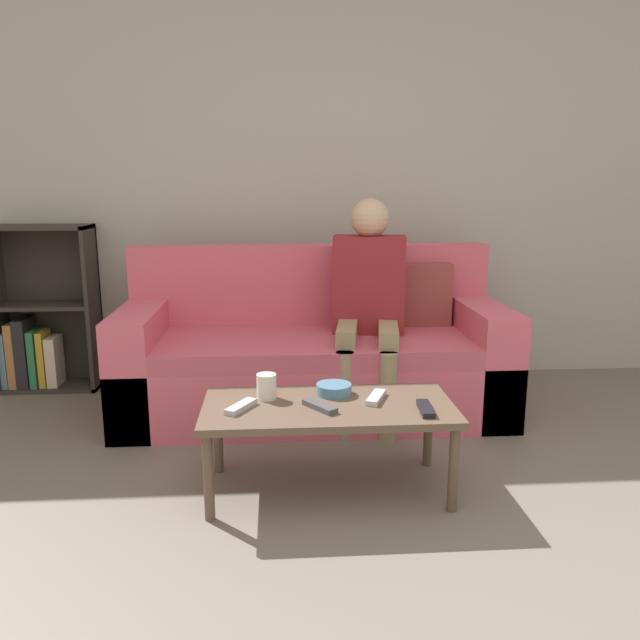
{
  "coord_description": "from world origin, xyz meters",
  "views": [
    {
      "loc": [
        -0.35,
        -1.31,
        1.25
      ],
      "look_at": [
        -0.14,
        1.55,
        0.63
      ],
      "focal_mm": 35.0,
      "sensor_mm": 36.0,
      "label": 1
    }
  ],
  "objects": [
    {
      "name": "couch",
      "position": [
        -0.14,
        2.06,
        0.3
      ],
      "size": [
        2.09,
        0.86,
        0.9
      ],
      "color": "#DB5B70",
      "rests_on": "ground_plane"
    },
    {
      "name": "tv_remote_0",
      "position": [
        0.06,
        1.12,
        0.39
      ],
      "size": [
        0.11,
        0.18,
        0.02
      ],
      "rotation": [
        0.0,
        0.0,
        -0.39
      ],
      "color": "#B7B7BC",
      "rests_on": "coffee_table"
    },
    {
      "name": "tv_remote_3",
      "position": [
        -0.49,
        1.05,
        0.39
      ],
      "size": [
        0.13,
        0.17,
        0.02
      ],
      "rotation": [
        0.0,
        0.0,
        -0.52
      ],
      "color": "#B7B7BC",
      "rests_on": "coffee_table"
    },
    {
      "name": "person_adult",
      "position": [
        0.15,
        1.98,
        0.69
      ],
      "size": [
        0.44,
        0.65,
        1.18
      ],
      "rotation": [
        0.0,
        0.0,
        -0.16
      ],
      "color": "#9E8966",
      "rests_on": "ground_plane"
    },
    {
      "name": "wall_back",
      "position": [
        0.0,
        2.73,
        1.3
      ],
      "size": [
        12.0,
        0.06,
        2.6
      ],
      "color": "#B7B2A8",
      "rests_on": "ground_plane"
    },
    {
      "name": "snack_bowl",
      "position": [
        -0.11,
        1.2,
        0.4
      ],
      "size": [
        0.15,
        0.15,
        0.05
      ],
      "color": "teal",
      "rests_on": "coffee_table"
    },
    {
      "name": "tv_remote_2",
      "position": [
        0.23,
        0.97,
        0.39
      ],
      "size": [
        0.06,
        0.17,
        0.02
      ],
      "rotation": [
        0.0,
        0.0,
        -0.07
      ],
      "color": "black",
      "rests_on": "coffee_table"
    },
    {
      "name": "tv_remote_1",
      "position": [
        -0.18,
        1.03,
        0.39
      ],
      "size": [
        0.14,
        0.17,
        0.02
      ],
      "rotation": [
        0.0,
        0.0,
        0.62
      ],
      "color": "#47474C",
      "rests_on": "coffee_table"
    },
    {
      "name": "bookshelf",
      "position": [
        -1.8,
        2.58,
        0.41
      ],
      "size": [
        0.59,
        0.28,
        1.01
      ],
      "color": "#332D28",
      "rests_on": "ground_plane"
    },
    {
      "name": "coffee_table",
      "position": [
        -0.14,
        1.08,
        0.34
      ],
      "size": [
        1.02,
        0.49,
        0.38
      ],
      "color": "brown",
      "rests_on": "ground_plane"
    },
    {
      "name": "cup_near",
      "position": [
        -0.39,
        1.17,
        0.43
      ],
      "size": [
        0.08,
        0.08,
        0.11
      ],
      "color": "silver",
      "rests_on": "coffee_table"
    }
  ]
}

